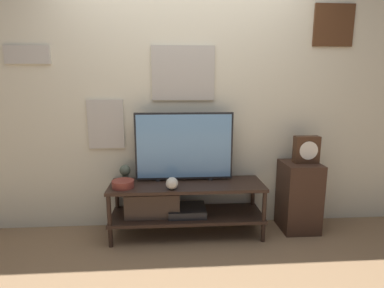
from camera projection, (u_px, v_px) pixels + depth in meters
name	position (u px, v px, depth m)	size (l,w,h in m)	color
ground_plane	(189.00, 248.00, 2.71)	(12.00, 12.00, 0.00)	#846647
wall_back	(185.00, 95.00, 2.98)	(6.40, 0.08, 2.70)	beige
media_console	(174.00, 203.00, 2.90)	(1.47, 0.45, 0.52)	black
television	(184.00, 146.00, 2.90)	(0.95, 0.05, 0.67)	black
vase_round_glass	(172.00, 183.00, 2.71)	(0.11, 0.11, 0.11)	beige
vase_wide_bowl	(123.00, 184.00, 2.76)	(0.20, 0.20, 0.07)	brown
decorative_bust	(125.00, 171.00, 2.95)	(0.11, 0.11, 0.16)	#4C5647
side_table	(299.00, 196.00, 3.02)	(0.35, 0.37, 0.70)	#382319
mantel_clock	(306.00, 150.00, 2.94)	(0.24, 0.11, 0.27)	#422819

